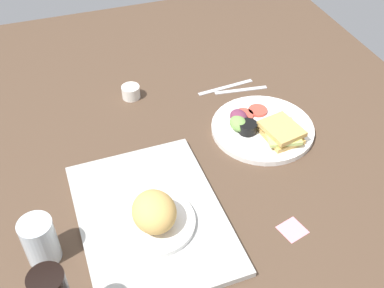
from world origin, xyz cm
name	(u,v)px	position (x,y,z in cm)	size (l,w,h in cm)	color
ground_plane	(205,161)	(0.00, 0.00, -1.50)	(190.00, 150.00, 3.00)	#4C3828
serving_tray	(151,217)	(-15.63, 19.29, 0.80)	(45.00, 33.00, 1.60)	#B2B2AD
bread_plate_near	(154,215)	(-19.00, 19.24, 5.23)	(19.09, 19.09, 9.23)	white
plate_with_salad	(262,128)	(4.38, -19.02, 1.68)	(29.27, 29.27, 5.40)	white
drinking_glass	(40,241)	(-18.10, 44.04, 5.74)	(7.27, 7.27, 11.47)	silver
espresso_cup	(131,92)	(32.91, 12.45, 2.00)	(5.60, 5.60, 4.00)	silver
fork	(241,90)	(25.03, -21.43, 0.25)	(17.00, 1.40, 0.50)	#B7B7BC
knife	(226,87)	(28.03, -17.43, 0.25)	(19.00, 1.40, 0.50)	#B7B7BC
sticky_note	(292,230)	(-29.37, -10.85, 0.06)	(5.60, 5.60, 0.12)	pink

